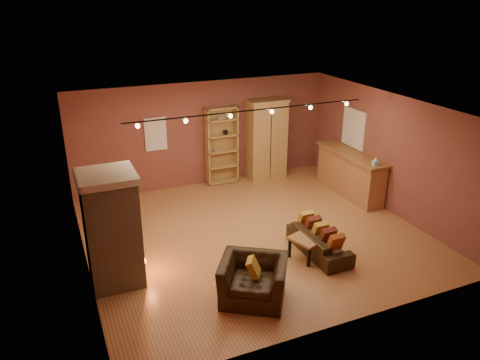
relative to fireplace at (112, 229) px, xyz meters
name	(u,v)px	position (x,y,z in m)	size (l,w,h in m)	color
floor	(254,234)	(3.04, 0.60, -1.06)	(7.00, 7.00, 0.00)	#986036
ceiling	(256,109)	(3.04, 0.60, 1.74)	(7.00, 7.00, 0.00)	brown
back_wall	(204,134)	(3.04, 3.85, 0.34)	(7.00, 0.02, 2.80)	brown
left_wall	(79,203)	(-0.46, 0.60, 0.34)	(0.02, 6.50, 2.80)	brown
right_wall	(390,153)	(6.54, 0.60, 0.34)	(0.02, 6.50, 2.80)	brown
fireplace	(112,229)	(0.00, 0.00, 0.00)	(1.01, 0.98, 2.12)	tan
back_window	(156,134)	(1.74, 3.83, 0.49)	(0.56, 0.04, 0.86)	white
bookcase	(221,144)	(3.48, 3.74, 0.02)	(0.87, 0.34, 2.13)	tan
armoire	(266,139)	(4.77, 3.56, 0.07)	(1.11, 0.63, 2.25)	tan
bar_counter	(350,173)	(6.24, 1.63, -0.49)	(0.63, 2.37, 1.13)	#AE7950
tissue_box	(376,162)	(6.19, 0.65, 0.16)	(0.13, 0.13, 0.22)	#8BC7DE
right_window	(354,128)	(6.51, 2.00, 0.59)	(0.05, 0.90, 1.00)	white
loveseat	(319,238)	(3.93, -0.61, -0.72)	(0.48, 1.61, 0.71)	black
armchair	(253,273)	(2.07, -1.46, -0.57)	(1.34, 1.22, 0.98)	black
coffee_table	(308,240)	(3.61, -0.67, -0.68)	(0.75, 0.75, 0.45)	olive
track_rail	(251,112)	(3.04, 0.80, 1.63)	(5.20, 0.09, 0.13)	black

